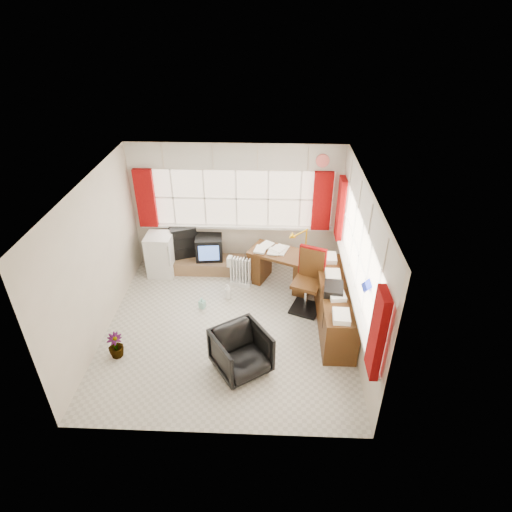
{
  "coord_description": "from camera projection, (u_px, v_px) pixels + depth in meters",
  "views": [
    {
      "loc": [
        0.68,
        -5.4,
        4.73
      ],
      "look_at": [
        0.43,
        0.55,
        1.07
      ],
      "focal_mm": 30.0,
      "sensor_mm": 36.0,
      "label": 1
    }
  ],
  "objects": [
    {
      "name": "ground",
      "position": [
        229.0,
        328.0,
        7.1
      ],
      "size": [
        4.0,
        4.0,
        0.0
      ],
      "primitive_type": "plane",
      "color": "beige",
      "rests_on": "ground"
    },
    {
      "name": "spray_bottle_b",
      "position": [
        202.0,
        303.0,
        7.5
      ],
      "size": [
        0.13,
        0.13,
        0.21
      ],
      "primitive_type": "imported",
      "rotation": [
        0.0,
        0.0,
        -0.51
      ],
      "color": "#98E3D4",
      "rests_on": "ground"
    },
    {
      "name": "radiator",
      "position": [
        241.0,
        274.0,
        8.03
      ],
      "size": [
        0.42,
        0.24,
        0.58
      ],
      "color": "white",
      "rests_on": "ground"
    },
    {
      "name": "mini_fridge",
      "position": [
        161.0,
        255.0,
        8.28
      ],
      "size": [
        0.51,
        0.52,
        0.84
      ],
      "color": "white",
      "rests_on": "ground"
    },
    {
      "name": "tv_bench",
      "position": [
        209.0,
        265.0,
        8.52
      ],
      "size": [
        1.4,
        0.5,
        0.25
      ],
      "primitive_type": "cube",
      "color": "olive",
      "rests_on": "ground"
    },
    {
      "name": "spray_bottle_a",
      "position": [
        228.0,
        291.0,
        7.71
      ],
      "size": [
        0.16,
        0.16,
        0.3
      ],
      "primitive_type": "imported",
      "rotation": [
        0.0,
        0.0,
        0.66
      ],
      "color": "white",
      "rests_on": "ground"
    },
    {
      "name": "curtains",
      "position": [
        287.0,
        225.0,
        7.09
      ],
      "size": [
        3.83,
        3.83,
        1.15
      ],
      "color": "#8D0B07",
      "rests_on": "room_walls"
    },
    {
      "name": "desk",
      "position": [
        282.0,
        267.0,
        7.98
      ],
      "size": [
        1.33,
        1.02,
        0.73
      ],
      "color": "#503112",
      "rests_on": "ground"
    },
    {
      "name": "hifi_stack",
      "position": [
        183.0,
        241.0,
        8.47
      ],
      "size": [
        0.69,
        0.57,
        0.62
      ],
      "color": "black",
      "rests_on": "tv_bench"
    },
    {
      "name": "credenza",
      "position": [
        334.0,
        304.0,
        7.0
      ],
      "size": [
        0.5,
        2.0,
        0.85
      ],
      "color": "#503112",
      "rests_on": "ground"
    },
    {
      "name": "task_chair",
      "position": [
        309.0,
        277.0,
        7.29
      ],
      "size": [
        0.62,
        0.64,
        1.14
      ],
      "color": "black",
      "rests_on": "ground"
    },
    {
      "name": "crt_tv",
      "position": [
        209.0,
        247.0,
        8.4
      ],
      "size": [
        0.56,
        0.53,
        0.47
      ],
      "color": "black",
      "rests_on": "tv_bench"
    },
    {
      "name": "room_walls",
      "position": [
        225.0,
        250.0,
        6.31
      ],
      "size": [
        4.0,
        4.0,
        4.0
      ],
      "color": "beige",
      "rests_on": "ground"
    },
    {
      "name": "flower_vase",
      "position": [
        116.0,
        346.0,
        6.44
      ],
      "size": [
        0.28,
        0.28,
        0.42
      ],
      "primitive_type": "imported",
      "rotation": [
        0.0,
        0.0,
        0.21
      ],
      "color": "black",
      "rests_on": "ground"
    },
    {
      "name": "window_back",
      "position": [
        237.0,
        223.0,
        8.26
      ],
      "size": [
        3.7,
        0.12,
        3.6
      ],
      "color": "beige",
      "rests_on": "room_walls"
    },
    {
      "name": "file_tray",
      "position": [
        334.0,
        289.0,
        6.64
      ],
      "size": [
        0.33,
        0.41,
        0.12
      ],
      "primitive_type": "cube",
      "rotation": [
        0.0,
        0.0,
        -0.13
      ],
      "color": "black",
      "rests_on": "credenza"
    },
    {
      "name": "overhead_cabinets",
      "position": [
        292.0,
        179.0,
        6.72
      ],
      "size": [
        3.98,
        3.98,
        0.48
      ],
      "color": "beige",
      "rests_on": "room_walls"
    },
    {
      "name": "window_right",
      "position": [
        353.0,
        284.0,
        6.54
      ],
      "size": [
        0.12,
        3.7,
        3.6
      ],
      "color": "beige",
      "rests_on": "room_walls"
    },
    {
      "name": "desk_lamp",
      "position": [
        306.0,
        234.0,
        7.77
      ],
      "size": [
        0.16,
        0.14,
        0.45
      ],
      "color": "#F0B70A",
      "rests_on": "desk"
    },
    {
      "name": "office_chair",
      "position": [
        241.0,
        352.0,
        6.15
      ],
      "size": [
        1.01,
        1.02,
        0.68
      ],
      "primitive_type": "imported",
      "rotation": [
        0.0,
        0.0,
        0.59
      ],
      "color": "black",
      "rests_on": "ground"
    }
  ]
}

